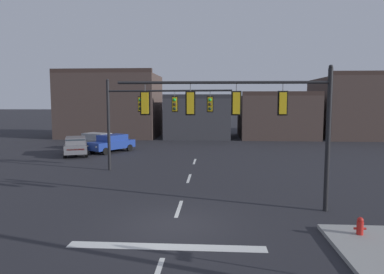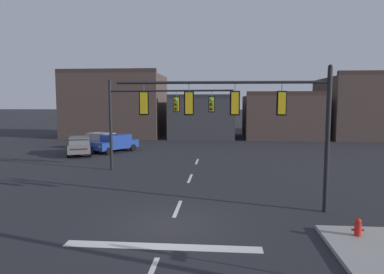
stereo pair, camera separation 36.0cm
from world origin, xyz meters
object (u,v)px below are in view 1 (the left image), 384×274
(signal_mast_near_side, at_px, (251,111))
(car_lot_farside, at_px, (76,146))
(car_lot_nearside, at_px, (112,143))
(car_lot_middle, at_px, (96,141))
(signal_mast_far_side, at_px, (149,110))
(fire_hydrant, at_px, (360,229))

(signal_mast_near_side, bearing_deg, car_lot_farside, 133.12)
(car_lot_nearside, xyz_separation_m, car_lot_farside, (-2.53, -2.12, 0.00))
(signal_mast_near_side, height_order, car_lot_nearside, signal_mast_near_side)
(signal_mast_near_side, distance_m, car_lot_farside, 20.04)
(car_lot_farside, bearing_deg, car_lot_middle, 82.51)
(signal_mast_far_side, relative_size, car_lot_nearside, 1.77)
(car_lot_farside, relative_size, fire_hydrant, 6.34)
(car_lot_nearside, distance_m, fire_hydrant, 24.24)
(car_lot_nearside, bearing_deg, signal_mast_far_side, -59.37)
(signal_mast_near_side, relative_size, car_lot_farside, 1.88)
(car_lot_middle, bearing_deg, signal_mast_far_side, -55.15)
(car_lot_farside, bearing_deg, fire_hydrant, -45.75)
(car_lot_farside, bearing_deg, car_lot_nearside, 40.00)
(signal_mast_near_side, bearing_deg, signal_mast_far_side, 126.59)
(car_lot_middle, xyz_separation_m, fire_hydrant, (16.43, -21.12, -0.53))
(car_lot_middle, distance_m, car_lot_farside, 3.77)
(signal_mast_far_side, xyz_separation_m, car_lot_farside, (-7.68, 6.58, -3.26))
(fire_hydrant, bearing_deg, car_lot_middle, 127.89)
(signal_mast_far_side, bearing_deg, fire_hydrant, -49.43)
(car_lot_nearside, distance_m, car_lot_farside, 3.30)
(car_lot_middle, bearing_deg, car_lot_farside, -97.49)
(signal_mast_far_side, bearing_deg, car_lot_middle, 124.85)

